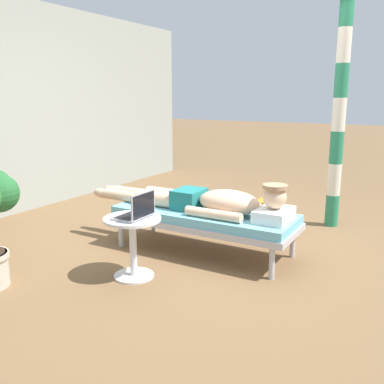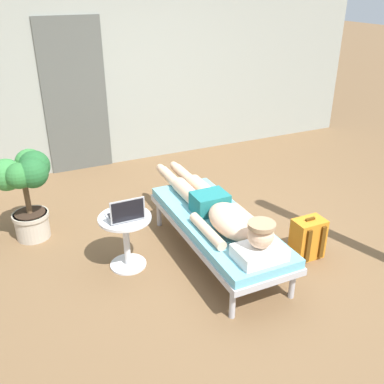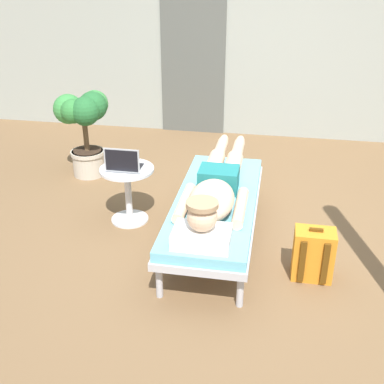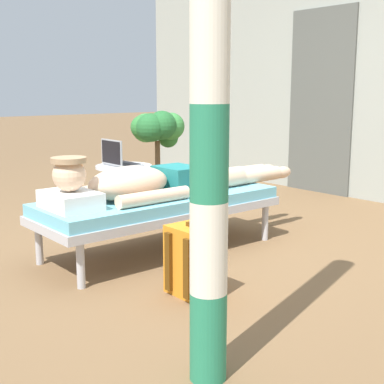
# 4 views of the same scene
# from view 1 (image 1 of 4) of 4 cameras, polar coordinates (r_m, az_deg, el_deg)

# --- Properties ---
(ground_plane) EXTENTS (40.00, 40.00, 0.00)m
(ground_plane) POSITION_cam_1_polar(r_m,az_deg,el_deg) (4.46, 1.24, -7.06)
(ground_plane) COLOR brown
(house_wall_back) EXTENTS (7.60, 0.20, 2.70)m
(house_wall_back) POSITION_cam_1_polar(r_m,az_deg,el_deg) (5.94, -23.97, 10.14)
(house_wall_back) COLOR #999E93
(house_wall_back) RESTS_ON ground
(lounge_chair) EXTENTS (0.68, 1.80, 0.42)m
(lounge_chair) POSITION_cam_1_polar(r_m,az_deg,el_deg) (4.18, 1.58, -3.44)
(lounge_chair) COLOR #B7B7BC
(lounge_chair) RESTS_ON ground
(person_reclining) EXTENTS (0.53, 2.17, 0.33)m
(person_reclining) POSITION_cam_1_polar(r_m,az_deg,el_deg) (4.12, 2.01, -1.18)
(person_reclining) COLOR white
(person_reclining) RESTS_ON lounge_chair
(side_table) EXTENTS (0.48, 0.48, 0.52)m
(side_table) POSITION_cam_1_polar(r_m,az_deg,el_deg) (3.63, -7.86, -5.90)
(side_table) COLOR silver
(side_table) RESTS_ON ground
(laptop) EXTENTS (0.31, 0.24, 0.23)m
(laptop) POSITION_cam_1_polar(r_m,az_deg,el_deg) (3.54, -7.31, -2.58)
(laptop) COLOR #A5A8AD
(laptop) RESTS_ON side_table
(backpack) EXTENTS (0.30, 0.26, 0.42)m
(backpack) POSITION_cam_1_polar(r_m,az_deg,el_deg) (4.78, 9.87, -3.40)
(backpack) COLOR orange
(backpack) RESTS_ON ground
(porch_post) EXTENTS (0.15, 0.15, 2.59)m
(porch_post) POSITION_cam_1_polar(r_m,az_deg,el_deg) (5.16, 18.92, 9.69)
(porch_post) COLOR #267F59
(porch_post) RESTS_ON ground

